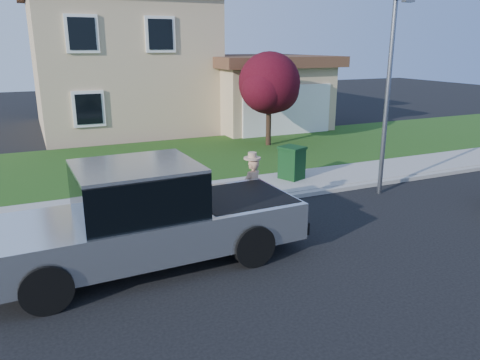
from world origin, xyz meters
name	(u,v)px	position (x,y,z in m)	size (l,w,h in m)	color
ground	(279,250)	(0.00, 0.00, 0.00)	(80.00, 80.00, 0.00)	black
curb	(260,201)	(1.00, 2.90, 0.06)	(40.00, 0.20, 0.12)	gray
sidewalk	(243,189)	(1.00, 4.00, 0.07)	(40.00, 2.00, 0.15)	gray
lawn	(193,158)	(1.00, 8.50, 0.05)	(40.00, 7.00, 0.10)	#1A4212
house	(147,65)	(1.31, 16.38, 3.17)	(14.00, 11.30, 6.85)	tan
pickup_truck	(146,218)	(-2.69, 0.52, 0.96)	(6.32, 2.45, 2.05)	black
woman	(252,188)	(0.27, 1.89, 0.81)	(0.66, 0.55, 1.71)	tan
ornamental_tree	(270,86)	(4.63, 9.23, 2.55)	(2.79, 2.52, 3.84)	black
trash_bin	(292,162)	(2.76, 4.20, 0.67)	(0.85, 0.90, 1.02)	#0D3313
street_lamp	(390,86)	(4.58, 2.19, 3.10)	(0.29, 0.71, 5.43)	slate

